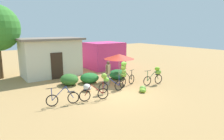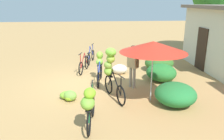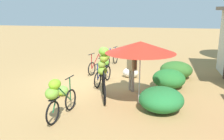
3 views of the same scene
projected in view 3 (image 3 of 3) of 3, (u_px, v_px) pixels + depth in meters
name	position (u px, v px, depth m)	size (l,w,h in m)	color
ground_plane	(89.00, 83.00, 9.87)	(60.00, 60.00, 0.00)	#AC834E
hedge_bush_front_left	(176.00, 70.00, 10.45)	(1.18, 1.37, 0.74)	#316727
hedge_bush_front_right	(169.00, 79.00, 9.22)	(1.32, 1.24, 0.70)	#26722E
hedge_bush_mid	(161.00, 99.00, 7.10)	(1.33, 1.32, 0.71)	#247636
market_umbrella	(140.00, 47.00, 7.25)	(2.14, 2.14, 2.00)	beige
bicycle_leftmost	(111.00, 59.00, 12.78)	(1.62, 0.41, 0.96)	black
bicycle_near_pile	(97.00, 66.00, 11.32)	(1.57, 0.46, 1.00)	black
bicycle_center_loaded	(105.00, 66.00, 9.82)	(1.67, 0.38, 1.20)	black
bicycle_by_shop	(103.00, 68.00, 8.22)	(1.67, 0.63, 1.69)	black
bicycle_rightmost	(57.00, 96.00, 6.39)	(1.61, 0.41, 1.20)	black
banana_pile_on_ground	(62.00, 91.00, 8.47)	(0.64, 0.67, 0.35)	#7BB431
produce_sack	(131.00, 73.00, 10.57)	(0.70, 0.44, 0.44)	silver
person_vendor	(132.00, 64.00, 8.68)	(0.48, 0.40, 1.65)	gray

